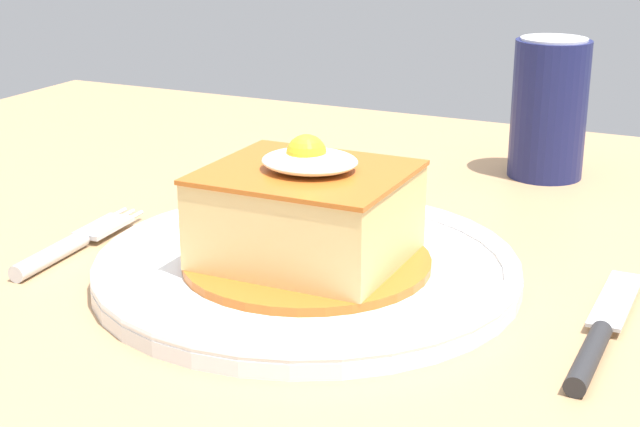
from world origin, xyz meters
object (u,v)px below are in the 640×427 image
object	(u,v)px
main_plate	(307,267)
soda_can	(549,109)
fork	(69,246)
knife	(597,340)

from	to	relation	value
main_plate	soda_can	bearing A→B (deg)	74.57
soda_can	main_plate	bearing A→B (deg)	-105.43
main_plate	fork	xyz separation A→B (m)	(-0.17, -0.03, -0.00)
fork	knife	world-z (taller)	same
knife	soda_can	world-z (taller)	soda_can
knife	soda_can	distance (m)	0.35
fork	knife	xyz separation A→B (m)	(0.37, 0.01, 0.00)
main_plate	knife	world-z (taller)	main_plate
main_plate	soda_can	size ratio (longest dim) A/B	2.26
main_plate	fork	distance (m)	0.18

